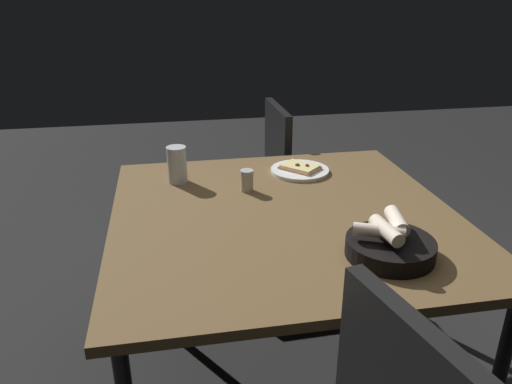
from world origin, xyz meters
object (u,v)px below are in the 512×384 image
object	(u,v)px
beer_glass	(177,167)
chair_far	(255,178)
pizza_plate	(300,170)
bread_basket	(390,245)
dining_table	(284,227)
pepper_shaker	(247,182)

from	to	relation	value
beer_glass	chair_far	bearing A→B (deg)	54.46
pizza_plate	bread_basket	distance (m)	0.69
beer_glass	chair_far	size ratio (longest dim) A/B	0.16
dining_table	chair_far	xyz separation A→B (m)	(0.06, 0.90, -0.18)
bread_basket	chair_far	xyz separation A→B (m)	(-0.16, 1.22, -0.26)
pizza_plate	beer_glass	distance (m)	0.49
beer_glass	pizza_plate	bearing A→B (deg)	2.11
dining_table	bread_basket	size ratio (longest dim) A/B	4.60
beer_glass	pepper_shaker	xyz separation A→B (m)	(0.25, -0.13, -0.03)
pizza_plate	chair_far	size ratio (longest dim) A/B	0.27
beer_glass	pepper_shaker	world-z (taller)	beer_glass
pizza_plate	pepper_shaker	xyz separation A→B (m)	(-0.24, -0.15, 0.02)
dining_table	pizza_plate	size ratio (longest dim) A/B	4.86
pizza_plate	chair_far	bearing A→B (deg)	99.30
chair_far	bread_basket	bearing A→B (deg)	-82.43
dining_table	pepper_shaker	world-z (taller)	pepper_shaker
pepper_shaker	chair_far	distance (m)	0.75
pepper_shaker	bread_basket	bearing A→B (deg)	-59.44
pizza_plate	pepper_shaker	distance (m)	0.28
dining_table	beer_glass	size ratio (longest dim) A/B	8.13
dining_table	bread_basket	xyz separation A→B (m)	(0.22, -0.33, 0.09)
bread_basket	pepper_shaker	bearing A→B (deg)	120.56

